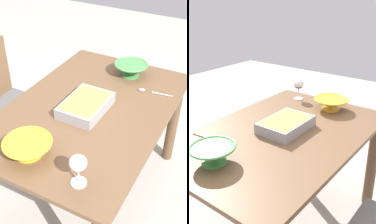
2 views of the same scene
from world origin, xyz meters
TOP-DOWN VIEW (x-y plane):
  - ground_plane at (0.00, 0.00)m, footprint 8.00×8.00m
  - dining_table at (0.00, 0.00)m, footprint 1.38×0.92m
  - chair at (0.11, 0.82)m, footprint 0.40×0.40m
  - wine_glass at (-0.55, -0.24)m, footprint 0.08×0.08m
  - casserole_dish at (-0.04, 0.01)m, footprint 0.33×0.23m
  - mixing_bowl at (0.48, -0.06)m, footprint 0.23×0.23m
  - small_bowl at (-0.51, 0.07)m, footprint 0.25×0.25m
  - serving_spoon at (0.33, -0.25)m, footprint 0.04×0.22m

SIDE VIEW (x-z plane):
  - ground_plane at x=0.00m, z-range 0.00..0.00m
  - chair at x=0.11m, z-range 0.04..0.98m
  - dining_table at x=0.00m, z-range 0.23..1.00m
  - serving_spoon at x=0.33m, z-range 0.76..0.78m
  - casserole_dish at x=-0.04m, z-range 0.77..0.84m
  - small_bowl at x=-0.51m, z-range 0.77..0.85m
  - mixing_bowl at x=0.48m, z-range 0.77..0.86m
  - wine_glass at x=-0.55m, z-range 0.80..0.96m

